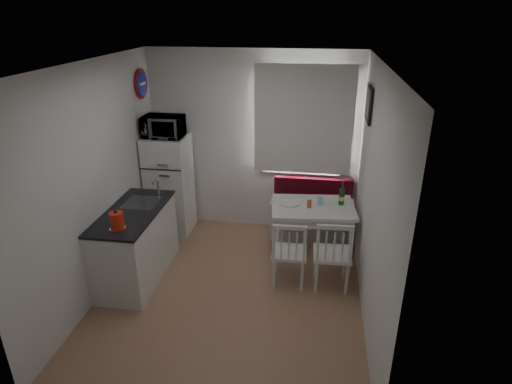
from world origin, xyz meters
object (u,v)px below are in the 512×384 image
(kettle, at_px, (117,221))
(microwave, at_px, (163,127))
(kitchen_counter, at_px, (136,244))
(wine_bottle, at_px, (342,194))
(fridge, at_px, (170,185))
(chair_right, at_px, (333,249))
(chair_left, at_px, (289,248))
(bench, at_px, (312,218))
(dining_table, at_px, (313,212))

(kettle, bearing_deg, microwave, 91.03)
(kitchen_counter, distance_m, wine_bottle, 2.62)
(fridge, xyz_separation_m, wine_bottle, (2.43, -0.43, 0.20))
(chair_right, distance_m, wine_bottle, 0.85)
(kitchen_counter, xyz_separation_m, fridge, (0.02, 1.24, 0.27))
(chair_right, xyz_separation_m, kettle, (-2.30, -0.52, 0.45))
(chair_left, relative_size, microwave, 0.87)
(chair_left, xyz_separation_m, chair_right, (0.50, -0.00, 0.03))
(fridge, distance_m, kettle, 1.74)
(fridge, height_order, wine_bottle, fridge)
(chair_right, xyz_separation_m, fridge, (-2.33, 1.19, 0.16))
(bench, bearing_deg, kitchen_counter, -147.03)
(kitchen_counter, bearing_deg, chair_right, 1.22)
(kitchen_counter, bearing_deg, chair_left, 1.70)
(wine_bottle, bearing_deg, bench, 124.20)
(dining_table, bearing_deg, fridge, 159.97)
(bench, distance_m, fridge, 2.12)
(bench, bearing_deg, chair_left, -100.24)
(microwave, xyz_separation_m, wine_bottle, (2.43, -0.38, -0.67))
(kettle, bearing_deg, kitchen_counter, 95.98)
(chair_left, bearing_deg, kettle, -165.22)
(microwave, relative_size, kettle, 2.32)
(kitchen_counter, relative_size, kettle, 5.74)
(fridge, bearing_deg, kitchen_counter, -90.90)
(wine_bottle, bearing_deg, kitchen_counter, -161.62)
(kettle, bearing_deg, wine_bottle, 28.19)
(microwave, bearing_deg, wine_bottle, -8.89)
(chair_left, relative_size, fridge, 0.32)
(chair_right, bearing_deg, kitchen_counter, 178.67)
(wine_bottle, bearing_deg, chair_right, -97.42)
(bench, height_order, chair_right, chair_right)
(dining_table, bearing_deg, chair_left, -116.51)
(bench, xyz_separation_m, dining_table, (0.02, -0.64, 0.41))
(kitchen_counter, relative_size, bench, 1.12)
(wine_bottle, bearing_deg, microwave, 171.11)
(chair_left, distance_m, chair_right, 0.50)
(dining_table, bearing_deg, kitchen_counter, -166.95)
(dining_table, xyz_separation_m, chair_left, (-0.25, -0.66, -0.16))
(wine_bottle, bearing_deg, kettle, -151.81)
(kitchen_counter, height_order, fridge, fridge)
(chair_right, bearing_deg, kettle, -169.75)
(chair_left, height_order, fridge, fridge)
(microwave, height_order, kettle, microwave)
(fridge, relative_size, microwave, 2.72)
(chair_left, xyz_separation_m, kettle, (-1.80, -0.53, 0.48))
(dining_table, xyz_separation_m, kettle, (-2.05, -1.19, 0.32))
(chair_left, bearing_deg, wine_bottle, 50.15)
(bench, bearing_deg, kettle, -138.12)
(kettle, distance_m, wine_bottle, 2.72)
(chair_right, relative_size, kettle, 2.13)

